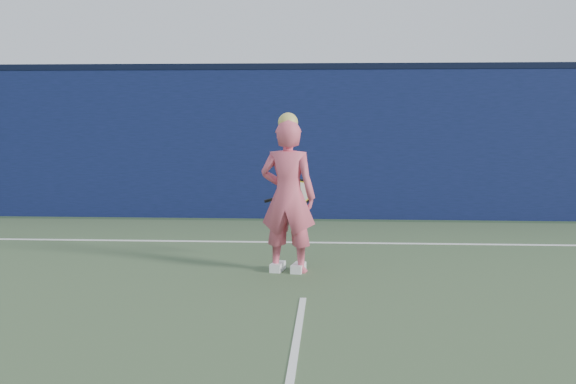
{
  "coord_description": "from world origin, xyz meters",
  "views": [
    {
      "loc": [
        0.27,
        -5.75,
        1.77
      ],
      "look_at": [
        -0.22,
        2.19,
        0.9
      ],
      "focal_mm": 45.0,
      "sensor_mm": 36.0,
      "label": 1
    }
  ],
  "objects": [
    {
      "name": "racket",
      "position": [
        -0.13,
        2.64,
        0.85
      ],
      "size": [
        0.59,
        0.13,
        0.31
      ],
      "rotation": [
        0.0,
        0.0,
        -0.12
      ],
      "color": "black",
      "rests_on": "ground"
    },
    {
      "name": "court_lines",
      "position": [
        0.0,
        -0.33,
        0.01
      ],
      "size": [
        11.0,
        12.04,
        0.01
      ],
      "color": "white",
      "rests_on": "court_surface"
    },
    {
      "name": "backstop_wall",
      "position": [
        0.0,
        6.5,
        1.25
      ],
      "size": [
        24.0,
        0.4,
        2.5
      ],
      "primitive_type": "cube",
      "color": "#0C1536",
      "rests_on": "ground"
    },
    {
      "name": "ground",
      "position": [
        0.0,
        0.0,
        0.0
      ],
      "size": [
        80.0,
        80.0,
        0.0
      ],
      "primitive_type": "plane",
      "color": "#2A3E26",
      "rests_on": "ground"
    },
    {
      "name": "player",
      "position": [
        -0.22,
        2.19,
        0.86
      ],
      "size": [
        0.68,
        0.51,
        1.78
      ],
      "rotation": [
        0.0,
        0.0,
        2.96
      ],
      "color": "#DD566D",
      "rests_on": "ground"
    },
    {
      "name": "wall_cap",
      "position": [
        0.0,
        6.5,
        2.55
      ],
      "size": [
        24.0,
        0.42,
        0.1
      ],
      "primitive_type": "cube",
      "color": "black",
      "rests_on": "backstop_wall"
    }
  ]
}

